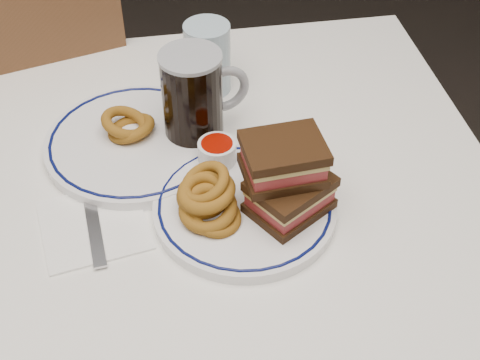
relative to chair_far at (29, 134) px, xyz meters
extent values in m
cube|color=white|center=(0.16, -0.48, 0.23)|extent=(1.26, 0.86, 0.03)
cylinder|color=#472D16|center=(0.70, -0.14, -0.15)|extent=(0.06, 0.06, 0.71)
cube|color=white|center=(0.79, -0.48, 0.15)|extent=(0.01, 0.86, 0.17)
cube|color=white|center=(0.16, -0.05, 0.15)|extent=(1.26, 0.01, 0.17)
cube|color=#472D16|center=(-0.02, 0.07, -0.07)|extent=(0.52, 0.52, 0.04)
cylinder|color=#472D16|center=(0.11, 0.30, -0.29)|extent=(0.04, 0.04, 0.42)
cylinder|color=#472D16|center=(0.20, -0.06, -0.29)|extent=(0.04, 0.04, 0.42)
cube|color=#472D16|center=(0.03, -0.11, 0.19)|extent=(0.42, 0.14, 0.47)
cylinder|color=white|center=(0.39, -0.55, 0.26)|extent=(0.26, 0.26, 0.02)
torus|color=#09104A|center=(0.39, -0.55, 0.26)|extent=(0.25, 0.25, 0.00)
cube|color=black|center=(0.45, -0.57, 0.27)|extent=(0.14, 0.13, 0.01)
cube|color=#AD3234|center=(0.45, -0.57, 0.29)|extent=(0.13, 0.12, 0.02)
cube|color=tan|center=(0.45, -0.57, 0.30)|extent=(0.13, 0.12, 0.01)
cube|color=black|center=(0.45, -0.57, 0.31)|extent=(0.14, 0.13, 0.01)
cube|color=black|center=(0.44, -0.55, 0.33)|extent=(0.11, 0.09, 0.01)
cube|color=#AD3234|center=(0.44, -0.55, 0.34)|extent=(0.10, 0.09, 0.02)
cube|color=tan|center=(0.44, -0.55, 0.36)|extent=(0.11, 0.09, 0.01)
cube|color=black|center=(0.44, -0.55, 0.37)|extent=(0.11, 0.09, 0.01)
torus|color=brown|center=(0.35, -0.57, 0.28)|extent=(0.08, 0.07, 0.04)
torus|color=brown|center=(0.34, -0.56, 0.28)|extent=(0.09, 0.08, 0.05)
torus|color=brown|center=(0.33, -0.55, 0.29)|extent=(0.08, 0.08, 0.04)
torus|color=brown|center=(0.34, -0.55, 0.30)|extent=(0.08, 0.08, 0.03)
torus|color=brown|center=(0.33, -0.54, 0.31)|extent=(0.07, 0.07, 0.05)
cylinder|color=white|center=(0.36, -0.45, 0.28)|extent=(0.06, 0.06, 0.03)
cylinder|color=#850C02|center=(0.36, -0.45, 0.29)|extent=(0.05, 0.05, 0.01)
cylinder|color=black|center=(0.34, -0.37, 0.32)|extent=(0.09, 0.09, 0.16)
cylinder|color=#9498A2|center=(0.34, -0.37, 0.40)|extent=(0.10, 0.10, 0.01)
torus|color=#9498A2|center=(0.39, -0.36, 0.33)|extent=(0.08, 0.03, 0.08)
cylinder|color=#A1BED0|center=(0.38, -0.24, 0.31)|extent=(0.08, 0.08, 0.12)
cylinder|color=white|center=(0.24, -0.38, 0.26)|extent=(0.29, 0.29, 0.02)
torus|color=#09104A|center=(0.24, -0.38, 0.27)|extent=(0.27, 0.27, 0.01)
torus|color=brown|center=(0.24, -0.36, 0.27)|extent=(0.08, 0.08, 0.05)
torus|color=brown|center=(0.23, -0.36, 0.28)|extent=(0.08, 0.08, 0.04)
cube|color=white|center=(0.18, -0.54, 0.25)|extent=(0.17, 0.17, 0.00)
cube|color=#AFAFB4|center=(0.18, -0.54, 0.25)|extent=(0.04, 0.17, 0.00)
cube|color=#AFAFB4|center=(0.17, -0.45, 0.25)|extent=(0.03, 0.04, 0.00)
camera|label=1|loc=(0.27, -1.20, 0.94)|focal=50.00mm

